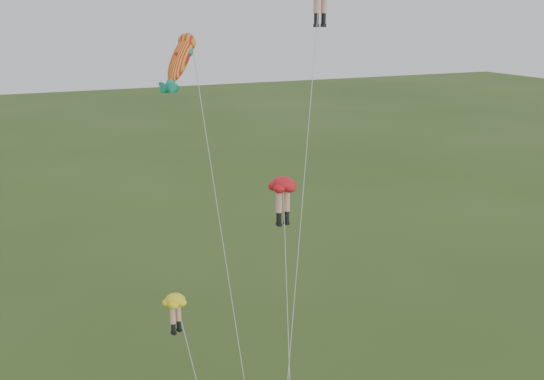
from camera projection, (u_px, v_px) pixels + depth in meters
name	position (u px, v px, depth m)	size (l,w,h in m)	color
legs_kite_red_mid	(283.00, 191.00, 31.98)	(3.89, 8.58, 11.97)	red
legs_kite_yellow	(177.00, 311.00, 24.19)	(2.24, 2.60, 9.54)	yellow
fish_kite	(181.00, 60.00, 28.04)	(2.57, 8.84, 19.63)	orange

